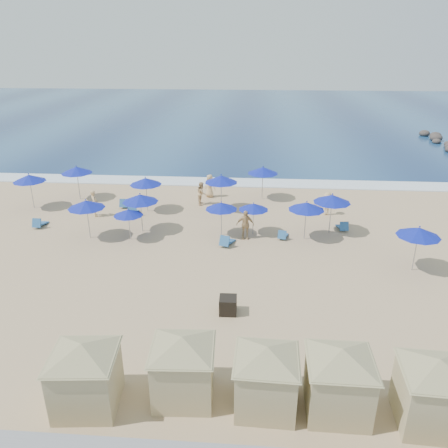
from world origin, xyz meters
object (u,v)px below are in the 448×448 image
(umbrella_8, at_px, (254,207))
(umbrella_10, at_px, (332,199))
(umbrella_4, at_px, (146,181))
(cabana_4, at_px, (435,383))
(umbrella_3, at_px, (140,198))
(trash_bin, at_px, (228,305))
(umbrella_7, at_px, (221,179))
(umbrella_6, at_px, (221,206))
(beachgoer_4, at_px, (210,186))
(cabana_0, at_px, (84,367))
(umbrella_5, at_px, (128,212))
(cabana_3, at_px, (340,372))
(umbrella_2, at_px, (77,170))
(umbrella_12, at_px, (307,206))
(beachgoer_3, at_px, (327,203))
(umbrella_11, at_px, (419,232))
(beachgoer_2, at_px, (245,225))
(beachgoer_1, at_px, (202,193))
(umbrella_1, at_px, (86,204))
(beachgoer_0, at_px, (95,203))
(cabana_2, at_px, (266,369))
(umbrella_0, at_px, (29,178))
(umbrella_9, at_px, (263,170))
(cabana_1, at_px, (183,359))

(umbrella_8, bearing_deg, umbrella_10, 6.51)
(umbrella_10, bearing_deg, umbrella_4, 166.57)
(cabana_4, distance_m, umbrella_3, 19.21)
(trash_bin, distance_m, umbrella_7, 13.17)
(umbrella_6, height_order, beachgoer_4, umbrella_6)
(cabana_0, relative_size, beachgoer_4, 2.39)
(umbrella_4, bearing_deg, umbrella_5, -88.79)
(umbrella_6, xyz_separation_m, umbrella_10, (6.79, 0.89, 0.34))
(umbrella_7, bearing_deg, cabana_3, -74.01)
(umbrella_2, relative_size, umbrella_6, 1.18)
(cabana_3, height_order, umbrella_12, cabana_3)
(cabana_3, height_order, cabana_4, same)
(beachgoer_3, bearing_deg, umbrella_8, 24.15)
(umbrella_11, distance_m, beachgoer_3, 8.69)
(cabana_0, height_order, beachgoer_2, cabana_0)
(beachgoer_4, bearing_deg, cabana_3, 130.68)
(umbrella_7, bearing_deg, umbrella_2, 171.84)
(beachgoer_3, bearing_deg, beachgoer_2, 26.47)
(umbrella_8, distance_m, beachgoer_1, 6.60)
(umbrella_1, bearing_deg, cabana_3, -44.64)
(umbrella_7, xyz_separation_m, umbrella_12, (5.50, -4.68, -0.16))
(beachgoer_0, bearing_deg, cabana_2, -169.08)
(umbrella_5, bearing_deg, umbrella_12, 4.60)
(beachgoer_1, bearing_deg, beachgoer_2, -153.27)
(beachgoer_1, bearing_deg, umbrella_0, 95.14)
(umbrella_2, distance_m, umbrella_6, 12.98)
(umbrella_8, bearing_deg, beachgoer_0, 168.28)
(cabana_0, height_order, umbrella_12, cabana_0)
(umbrella_11, relative_size, beachgoer_3, 1.55)
(umbrella_0, bearing_deg, beachgoer_2, -15.25)
(cabana_2, relative_size, beachgoer_3, 2.55)
(umbrella_7, bearing_deg, umbrella_4, -173.10)
(umbrella_7, height_order, beachgoer_3, umbrella_7)
(cabana_0, height_order, cabana_3, cabana_0)
(beachgoer_1, bearing_deg, cabana_0, 173.03)
(umbrella_8, bearing_deg, umbrella_3, -179.43)
(umbrella_9, distance_m, umbrella_10, 7.49)
(beachgoer_4, bearing_deg, umbrella_8, 140.36)
(cabana_1, height_order, umbrella_6, cabana_1)
(umbrella_12, height_order, beachgoer_4, umbrella_12)
(umbrella_1, relative_size, umbrella_9, 0.97)
(umbrella_0, relative_size, umbrella_2, 0.98)
(trash_bin, relative_size, beachgoer_3, 0.47)
(umbrella_2, xyz_separation_m, umbrella_8, (13.43, -5.74, -0.46))
(umbrella_5, xyz_separation_m, umbrella_11, (16.00, -2.74, 0.44))
(cabana_1, xyz_separation_m, beachgoer_3, (7.26, 17.61, -0.71))
(cabana_1, xyz_separation_m, umbrella_4, (-5.43, 17.37, 0.68))
(umbrella_0, bearing_deg, umbrella_7, 2.62)
(umbrella_4, relative_size, umbrella_7, 0.96)
(umbrella_6, bearing_deg, trash_bin, -83.44)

